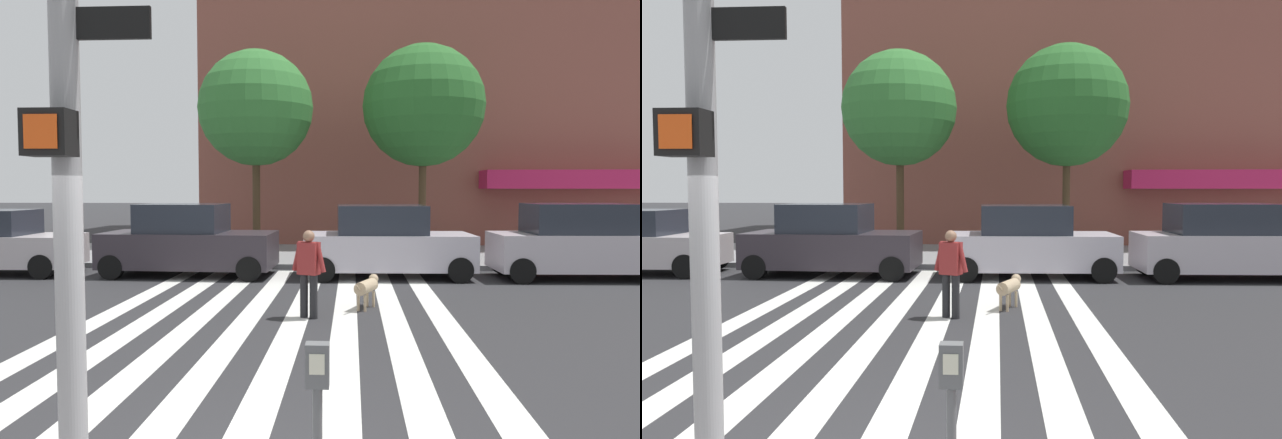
{
  "view_description": "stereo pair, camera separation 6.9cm",
  "coord_description": "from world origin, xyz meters",
  "views": [
    {
      "loc": [
        1.14,
        -4.11,
        2.42
      ],
      "look_at": [
        0.57,
        6.06,
        1.85
      ],
      "focal_mm": 31.71,
      "sensor_mm": 36.0,
      "label": 1
    },
    {
      "loc": [
        1.21,
        -4.1,
        2.42
      ],
      "look_at": [
        0.57,
        6.06,
        1.85
      ],
      "focal_mm": 31.71,
      "sensor_mm": 36.0,
      "label": 2
    }
  ],
  "objects": [
    {
      "name": "crosswalk_stripes",
      "position": [
        -0.32,
        6.26,
        0.0
      ],
      "size": [
        6.75,
        11.92,
        0.01
      ],
      "color": "silver",
      "rests_on": "ground_plane"
    },
    {
      "name": "ground_plane",
      "position": [
        0.0,
        6.26,
        0.0
      ],
      "size": [
        160.0,
        160.0,
        0.0
      ],
      "primitive_type": "plane",
      "color": "#2B2B2D"
    },
    {
      "name": "parking_meter_third_along",
      "position": [
        0.94,
        -0.85,
        1.03
      ],
      "size": [
        0.14,
        0.11,
        1.36
      ],
      "color": "#515456",
      "rests_on": "sidewalk_near"
    },
    {
      "name": "pedestrian_dog_walker",
      "position": [
        0.35,
        6.27,
        0.93
      ],
      "size": [
        0.68,
        0.37,
        1.64
      ],
      "color": "black",
      "rests_on": "ground_plane"
    },
    {
      "name": "sidewalk_far",
      "position": [
        0.0,
        15.52,
        0.07
      ],
      "size": [
        80.0,
        6.0,
        0.15
      ],
      "primitive_type": "cube",
      "color": "gray",
      "rests_on": "ground_plane"
    },
    {
      "name": "street_tree_nearest",
      "position": [
        -1.99,
        14.28,
        5.0
      ],
      "size": [
        3.74,
        3.74,
        6.74
      ],
      "color": "#4C3823",
      "rests_on": "sidewalk_far"
    },
    {
      "name": "parked_car_near_curb",
      "position": [
        -8.85,
        11.21,
        0.86
      ],
      "size": [
        4.38,
        2.01,
        1.81
      ],
      "color": "#B9B0B4",
      "rests_on": "ground_plane"
    },
    {
      "name": "apartment_block",
      "position": [
        7.18,
        26.36,
        11.79
      ],
      "size": [
        24.47,
        17.09,
        23.59
      ],
      "color": "brown",
      "rests_on": "ground_plane"
    },
    {
      "name": "parked_car_behind_first",
      "position": [
        -3.37,
        11.21,
        0.93
      ],
      "size": [
        4.74,
        2.16,
        1.99
      ],
      "color": "#322B32",
      "rests_on": "ground_plane"
    },
    {
      "name": "dog_on_leash",
      "position": [
        1.46,
        7.17,
        0.44
      ],
      "size": [
        0.55,
        1.03,
        0.65
      ],
      "color": "tan",
      "rests_on": "ground_plane"
    },
    {
      "name": "parked_car_fourth_in_line",
      "position": [
        7.27,
        11.21,
        0.96
      ],
      "size": [
        4.84,
        2.01,
        2.01
      ],
      "color": "#B7AEB8",
      "rests_on": "ground_plane"
    },
    {
      "name": "traffic_light_pole",
      "position": [
        -0.67,
        -0.65,
        3.52
      ],
      "size": [
        0.74,
        0.46,
        5.8
      ],
      "color": "gray",
      "rests_on": "sidewalk_near"
    },
    {
      "name": "parked_car_third_in_line",
      "position": [
        2.07,
        11.21,
        0.93
      ],
      "size": [
        4.55,
        2.17,
        1.96
      ],
      "color": "#BDB5C3",
      "rests_on": "ground_plane"
    },
    {
      "name": "street_tree_middle",
      "position": [
        3.44,
        14.44,
        5.06
      ],
      "size": [
        3.92,
        3.92,
        6.88
      ],
      "color": "#4C3823",
      "rests_on": "sidewalk_far"
    }
  ]
}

